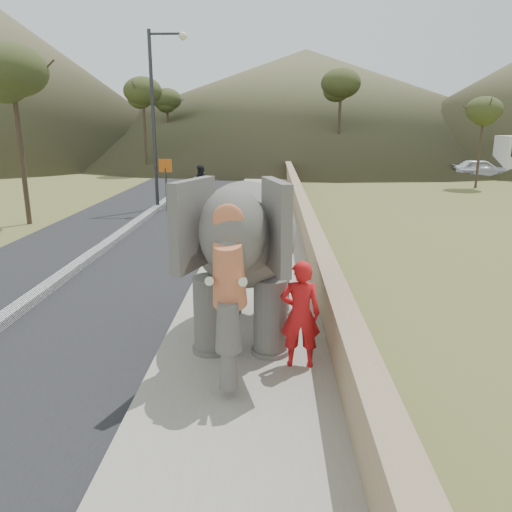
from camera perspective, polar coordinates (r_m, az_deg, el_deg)
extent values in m
plane|color=olive|center=(6.25, -3.33, -24.99)|extent=(160.00, 160.00, 0.00)
cube|color=black|center=(16.25, -17.89, -0.02)|extent=(7.00, 120.00, 0.03)
cube|color=black|center=(16.23, -17.92, 0.31)|extent=(0.35, 120.00, 0.22)
cube|color=#9E9687|center=(15.29, 0.02, 0.04)|extent=(3.00, 120.00, 0.15)
cube|color=tan|center=(15.21, 6.24, 1.72)|extent=(0.30, 120.00, 1.10)
cylinder|color=#313036|center=(24.10, -11.64, 14.63)|extent=(0.16, 0.16, 8.00)
cylinder|color=#313036|center=(24.23, -10.14, 23.74)|extent=(1.60, 0.10, 0.10)
sphere|color=#FFF2CC|center=(24.09, -8.35, 23.62)|extent=(0.36, 0.36, 0.36)
cylinder|color=#2D2D33|center=(23.97, -10.21, 7.50)|extent=(0.08, 0.08, 2.00)
cube|color=#CF5B13|center=(23.86, -10.33, 10.12)|extent=(0.60, 0.05, 0.60)
imported|color=silver|center=(41.31, 24.31, 9.08)|extent=(4.32, 1.96, 1.44)
cone|color=brown|center=(74.96, 5.61, 17.17)|extent=(80.00, 80.00, 14.00)
imported|color=red|center=(8.08, 5.09, -6.63)|extent=(0.65, 0.43, 1.79)
imported|color=maroon|center=(24.91, -7.12, 6.56)|extent=(1.04, 1.71, 0.85)
imported|color=black|center=(24.76, -6.22, 8.22)|extent=(1.04, 0.92, 1.80)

